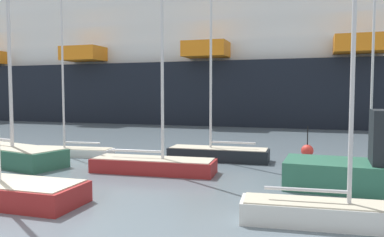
% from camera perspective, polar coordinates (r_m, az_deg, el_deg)
% --- Properties ---
extents(ground_plane, '(600.00, 600.00, 0.00)m').
position_cam_1_polar(ground_plane, '(12.56, -22.67, -13.44)').
color(ground_plane, slate).
extents(sailboat_1, '(5.79, 1.88, 11.16)m').
position_cam_1_polar(sailboat_1, '(17.65, -5.83, -6.50)').
color(sailboat_1, maroon).
rests_on(sailboat_1, ground_plane).
extents(sailboat_2, '(5.46, 1.62, 9.21)m').
position_cam_1_polar(sailboat_2, '(20.76, 3.97, -5.06)').
color(sailboat_2, black).
rests_on(sailboat_2, ground_plane).
extents(sailboat_3, '(4.85, 1.95, 8.23)m').
position_cam_1_polar(sailboat_3, '(19.72, 26.20, -6.09)').
color(sailboat_3, black).
rests_on(sailboat_3, ground_plane).
extents(sailboat_4, '(7.59, 3.91, 12.78)m').
position_cam_1_polar(sailboat_4, '(22.03, -26.26, -4.50)').
color(sailboat_4, '#2D6B51').
rests_on(sailboat_4, ground_plane).
extents(sailboat_5, '(5.08, 1.73, 9.02)m').
position_cam_1_polar(sailboat_5, '(23.34, -17.85, -4.36)').
color(sailboat_5, white).
rests_on(sailboat_5, ground_plane).
extents(sailboat_6, '(5.13, 1.50, 8.30)m').
position_cam_1_polar(sailboat_6, '(11.42, 20.54, -12.79)').
color(sailboat_6, white).
rests_on(sailboat_6, ground_plane).
extents(channel_buoy_0, '(0.70, 0.70, 1.78)m').
position_cam_1_polar(channel_buoy_0, '(22.89, 16.98, -4.64)').
color(channel_buoy_0, red).
rests_on(channel_buoy_0, ground_plane).
extents(cruise_ship, '(131.83, 22.97, 23.27)m').
position_cam_1_polar(cruise_ship, '(53.14, -3.34, 7.92)').
color(cruise_ship, black).
rests_on(cruise_ship, ground_plane).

